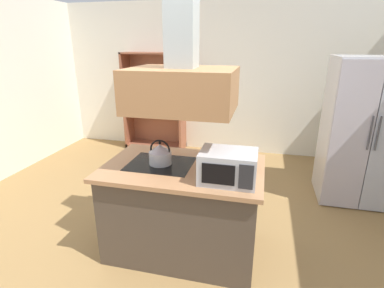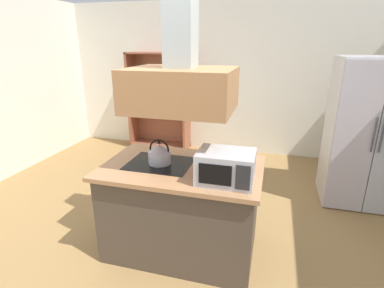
{
  "view_description": "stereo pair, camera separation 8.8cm",
  "coord_description": "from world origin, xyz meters",
  "px_view_note": "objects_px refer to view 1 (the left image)",
  "views": [
    {
      "loc": [
        0.85,
        -2.53,
        1.99
      ],
      "look_at": [
        0.16,
        0.27,
        1.0
      ],
      "focal_mm": 27.81,
      "sensor_mm": 36.0,
      "label": 1
    },
    {
      "loc": [
        0.93,
        -2.51,
        1.99
      ],
      "look_at": [
        0.16,
        0.27,
        1.0
      ],
      "focal_mm": 27.81,
      "sensor_mm": 36.0,
      "label": 2
    }
  ],
  "objects_px": {
    "refrigerator": "(363,132)",
    "kettle": "(160,154)",
    "cutting_board": "(216,156)",
    "microwave": "(228,167)",
    "dish_cabinet": "(155,107)"
  },
  "relations": [
    {
      "from": "refrigerator",
      "to": "kettle",
      "type": "xyz_separation_m",
      "value": [
        -2.15,
        -1.55,
        0.08
      ]
    },
    {
      "from": "refrigerator",
      "to": "microwave",
      "type": "distance_m",
      "value": 2.31
    },
    {
      "from": "cutting_board",
      "to": "microwave",
      "type": "xyz_separation_m",
      "value": [
        0.18,
        -0.53,
        0.12
      ]
    },
    {
      "from": "dish_cabinet",
      "to": "cutting_board",
      "type": "bearing_deg",
      "value": -57.78
    },
    {
      "from": "cutting_board",
      "to": "microwave",
      "type": "relative_size",
      "value": 0.74
    },
    {
      "from": "refrigerator",
      "to": "dish_cabinet",
      "type": "relative_size",
      "value": 1.01
    },
    {
      "from": "refrigerator",
      "to": "dish_cabinet",
      "type": "height_order",
      "value": "refrigerator"
    },
    {
      "from": "microwave",
      "to": "refrigerator",
      "type": "bearing_deg",
      "value": 49.94
    },
    {
      "from": "cutting_board",
      "to": "microwave",
      "type": "height_order",
      "value": "microwave"
    },
    {
      "from": "cutting_board",
      "to": "dish_cabinet",
      "type": "bearing_deg",
      "value": 122.22
    },
    {
      "from": "refrigerator",
      "to": "dish_cabinet",
      "type": "distance_m",
      "value": 3.52
    },
    {
      "from": "cutting_board",
      "to": "microwave",
      "type": "bearing_deg",
      "value": -71.31
    },
    {
      "from": "refrigerator",
      "to": "microwave",
      "type": "xyz_separation_m",
      "value": [
        -1.49,
        -1.77,
        0.11
      ]
    },
    {
      "from": "refrigerator",
      "to": "kettle",
      "type": "height_order",
      "value": "refrigerator"
    },
    {
      "from": "dish_cabinet",
      "to": "microwave",
      "type": "distance_m",
      "value": 3.56
    }
  ]
}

